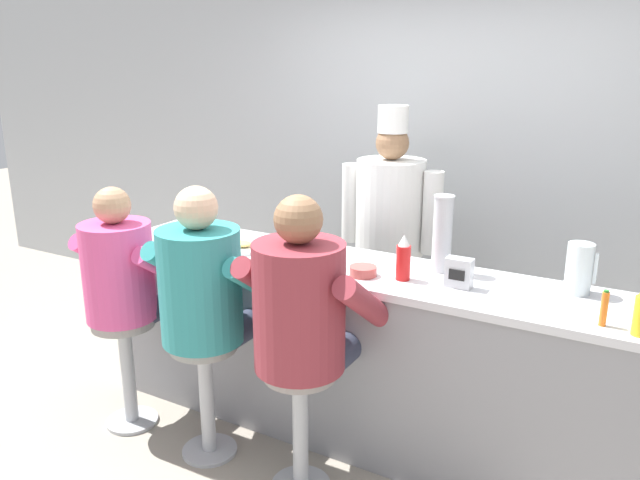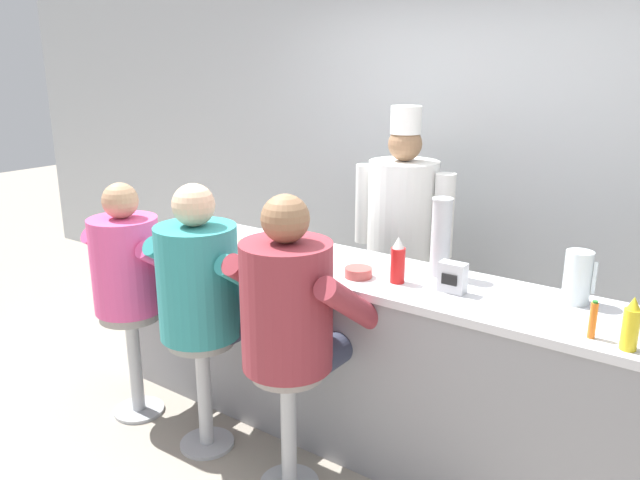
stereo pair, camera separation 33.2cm
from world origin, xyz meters
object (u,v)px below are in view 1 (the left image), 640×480
at_px(napkin_dispenser_chrome, 459,273).
at_px(diner_seated_teal, 206,293).
at_px(water_pitcher_clear, 579,268).
at_px(diner_seated_maroon, 303,313).
at_px(cook_in_whites_near, 390,230).
at_px(breakfast_plate, 242,247).
at_px(coffee_mug_white, 174,237).
at_px(cup_stack_steel, 442,234).
at_px(diner_seated_pink, 124,279).
at_px(ketchup_bottle_red, 403,259).
at_px(cereal_bowl, 363,271).
at_px(hot_sauce_bottle_orange, 604,308).

relative_size(napkin_dispenser_chrome, diner_seated_teal, 0.10).
height_order(water_pitcher_clear, diner_seated_maroon, diner_seated_maroon).
bearing_deg(cook_in_whites_near, breakfast_plate, -120.74).
bearing_deg(coffee_mug_white, cup_stack_steel, 11.56).
height_order(napkin_dispenser_chrome, cook_in_whites_near, cook_in_whites_near).
relative_size(breakfast_plate, cup_stack_steel, 0.68).
height_order(napkin_dispenser_chrome, diner_seated_pink, diner_seated_pink).
xyz_separation_m(cup_stack_steel, diner_seated_teal, (-1.00, -0.67, -0.29)).
bearing_deg(ketchup_bottle_red, napkin_dispenser_chrome, 6.78).
bearing_deg(diner_seated_teal, water_pitcher_clear, 22.41).
relative_size(water_pitcher_clear, cup_stack_steel, 0.61).
height_order(coffee_mug_white, napkin_dispenser_chrome, napkin_dispenser_chrome).
relative_size(ketchup_bottle_red, diner_seated_teal, 0.16).
bearing_deg(cereal_bowl, diner_seated_pink, -162.09).
height_order(ketchup_bottle_red, breakfast_plate, ketchup_bottle_red).
bearing_deg(napkin_dispenser_chrome, diner_seated_teal, -157.21).
relative_size(ketchup_bottle_red, cereal_bowl, 1.67).
relative_size(cup_stack_steel, diner_seated_pink, 0.28).
distance_m(hot_sauce_bottle_orange, breakfast_plate, 1.92).
xyz_separation_m(hot_sauce_bottle_orange, coffee_mug_white, (-2.33, 0.02, -0.03)).
xyz_separation_m(cup_stack_steel, napkin_dispenser_chrome, (0.15, -0.18, -0.13)).
bearing_deg(cup_stack_steel, cereal_bowl, -139.89).
relative_size(coffee_mug_white, diner_seated_pink, 0.09).
height_order(water_pitcher_clear, diner_seated_pink, diner_seated_pink).
xyz_separation_m(cereal_bowl, diner_seated_pink, (-1.26, -0.41, -0.14)).
bearing_deg(cup_stack_steel, breakfast_plate, -169.60).
height_order(water_pitcher_clear, napkin_dispenser_chrome, water_pitcher_clear).
bearing_deg(cook_in_whites_near, cereal_bowl, -74.06).
bearing_deg(coffee_mug_white, diner_seated_maroon, -17.80).
bearing_deg(cook_in_whites_near, hot_sauce_bottle_orange, -36.15).
bearing_deg(diner_seated_maroon, napkin_dispenser_chrome, 40.15).
bearing_deg(cook_in_whites_near, diner_seated_pink, -126.21).
xyz_separation_m(breakfast_plate, cook_in_whites_near, (0.53, 0.89, -0.04)).
relative_size(water_pitcher_clear, napkin_dispenser_chrome, 1.67).
bearing_deg(cup_stack_steel, napkin_dispenser_chrome, -50.22).
bearing_deg(breakfast_plate, water_pitcher_clear, 7.01).
bearing_deg(coffee_mug_white, cereal_bowl, 2.29).
xyz_separation_m(cup_stack_steel, diner_seated_maroon, (-0.42, -0.67, -0.28)).
bearing_deg(diner_seated_maroon, breakfast_plate, 146.24).
height_order(breakfast_plate, diner_seated_maroon, diner_seated_maroon).
relative_size(ketchup_bottle_red, napkin_dispenser_chrome, 1.60).
height_order(water_pitcher_clear, cook_in_whites_near, cook_in_whites_near).
relative_size(water_pitcher_clear, cereal_bowl, 1.74).
xyz_separation_m(coffee_mug_white, diner_seated_maroon, (1.11, -0.36, -0.12)).
distance_m(hot_sauce_bottle_orange, cereal_bowl, 1.12).
xyz_separation_m(breakfast_plate, diner_seated_maroon, (0.69, -0.46, -0.09)).
distance_m(hot_sauce_bottle_orange, diner_seated_teal, 1.84).
distance_m(coffee_mug_white, cook_in_whites_near, 1.37).
bearing_deg(cup_stack_steel, diner_seated_maroon, -122.08).
relative_size(coffee_mug_white, napkin_dispenser_chrome, 0.84).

